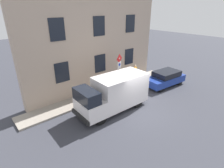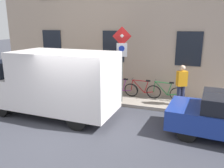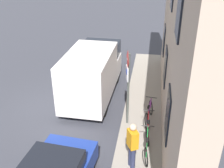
{
  "view_description": "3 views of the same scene",
  "coord_description": "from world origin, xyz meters",
  "px_view_note": "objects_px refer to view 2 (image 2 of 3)",
  "views": [
    {
      "loc": [
        -7.32,
        8.71,
        6.88
      ],
      "look_at": [
        2.61,
        0.25,
        1.19
      ],
      "focal_mm": 28.59,
      "sensor_mm": 36.0,
      "label": 1
    },
    {
      "loc": [
        -6.02,
        -3.66,
        3.44
      ],
      "look_at": [
        2.51,
        -0.62,
        1.07
      ],
      "focal_mm": 36.19,
      "sensor_mm": 36.0,
      "label": 2
    },
    {
      "loc": [
        3.88,
        -10.15,
        6.74
      ],
      "look_at": [
        2.23,
        0.31,
        1.31
      ],
      "focal_mm": 43.07,
      "sensor_mm": 36.0,
      "label": 3
    }
  ],
  "objects_px": {
    "sign_post_stacked": "(122,54)",
    "pedestrian": "(181,84)",
    "bicycle_green": "(165,92)",
    "bicycle_purple": "(121,88)",
    "delivery_van": "(52,82)",
    "bicycle_red": "(142,90)"
  },
  "relations": [
    {
      "from": "delivery_van",
      "to": "bicycle_red",
      "type": "distance_m",
      "value": 4.17
    },
    {
      "from": "pedestrian",
      "to": "bicycle_purple",
      "type": "bearing_deg",
      "value": 52.05
    },
    {
      "from": "delivery_van",
      "to": "bicycle_red",
      "type": "relative_size",
      "value": 3.14
    },
    {
      "from": "sign_post_stacked",
      "to": "pedestrian",
      "type": "distance_m",
      "value": 2.77
    },
    {
      "from": "delivery_van",
      "to": "pedestrian",
      "type": "relative_size",
      "value": 3.13
    },
    {
      "from": "delivery_van",
      "to": "pedestrian",
      "type": "distance_m",
      "value": 5.25
    },
    {
      "from": "bicycle_red",
      "to": "bicycle_purple",
      "type": "height_order",
      "value": "same"
    },
    {
      "from": "bicycle_green",
      "to": "bicycle_red",
      "type": "relative_size",
      "value": 1.0
    },
    {
      "from": "bicycle_purple",
      "to": "pedestrian",
      "type": "relative_size",
      "value": 1.0
    },
    {
      "from": "sign_post_stacked",
      "to": "bicycle_purple",
      "type": "xyz_separation_m",
      "value": [
        0.91,
        0.31,
        -1.73
      ]
    },
    {
      "from": "delivery_van",
      "to": "bicycle_purple",
      "type": "relative_size",
      "value": 3.13
    },
    {
      "from": "sign_post_stacked",
      "to": "delivery_van",
      "type": "xyz_separation_m",
      "value": [
        -1.92,
        2.22,
        -0.91
      ]
    },
    {
      "from": "sign_post_stacked",
      "to": "bicycle_green",
      "type": "xyz_separation_m",
      "value": [
        0.91,
        -1.78,
        -1.73
      ]
    },
    {
      "from": "pedestrian",
      "to": "sign_post_stacked",
      "type": "bearing_deg",
      "value": 71.76
    },
    {
      "from": "bicycle_green",
      "to": "sign_post_stacked",
      "type": "bearing_deg",
      "value": 26.48
    },
    {
      "from": "bicycle_green",
      "to": "bicycle_purple",
      "type": "xyz_separation_m",
      "value": [
        0.0,
        2.09,
        0.0
      ]
    },
    {
      "from": "delivery_van",
      "to": "bicycle_green",
      "type": "bearing_deg",
      "value": -143.22
    },
    {
      "from": "bicycle_red",
      "to": "pedestrian",
      "type": "height_order",
      "value": "pedestrian"
    },
    {
      "from": "bicycle_green",
      "to": "bicycle_red",
      "type": "xyz_separation_m",
      "value": [
        -0.0,
        1.05,
        0.0
      ]
    },
    {
      "from": "delivery_van",
      "to": "bicycle_purple",
      "type": "xyz_separation_m",
      "value": [
        2.83,
        -1.9,
        -0.82
      ]
    },
    {
      "from": "bicycle_green",
      "to": "bicycle_red",
      "type": "height_order",
      "value": "same"
    },
    {
      "from": "bicycle_green",
      "to": "pedestrian",
      "type": "relative_size",
      "value": 1.0
    }
  ]
}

